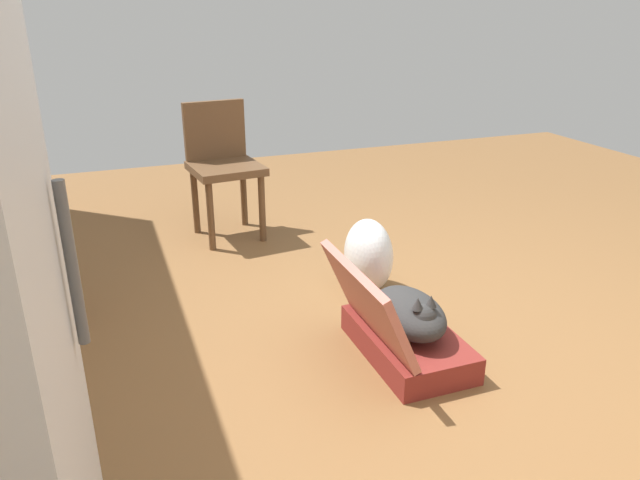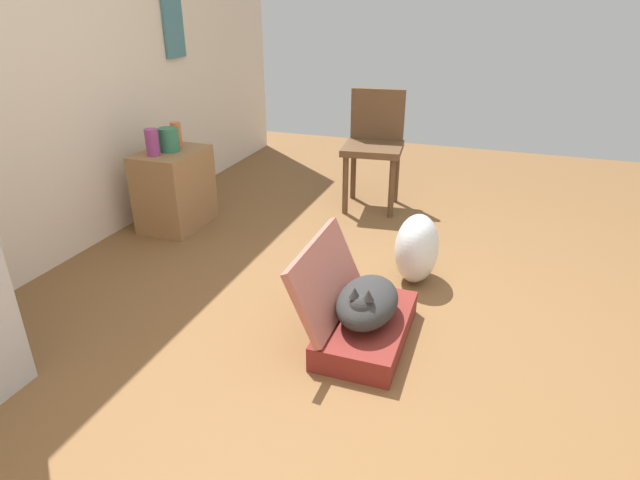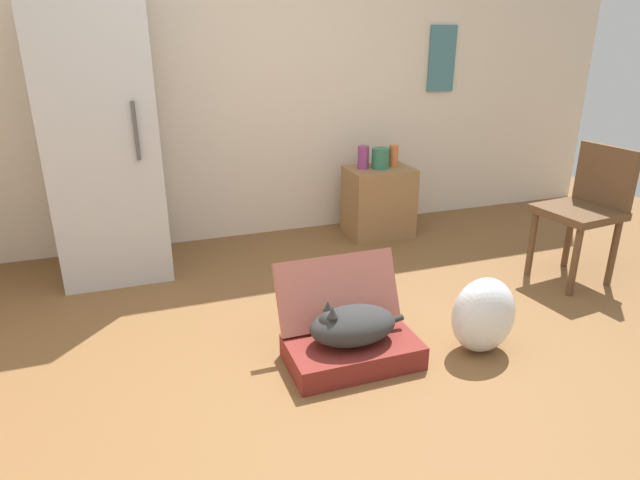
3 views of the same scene
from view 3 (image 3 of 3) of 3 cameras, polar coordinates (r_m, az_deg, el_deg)
The scene contains 12 objects.
ground_plane at distance 2.69m, azimuth 5.54°, elevation -14.57°, with size 7.68×7.68×0.00m, color brown.
wall_back at distance 4.35m, azimuth -7.00°, elevation 17.35°, with size 6.40×0.15×2.60m.
suitcase_base at distance 2.79m, azimuth 3.41°, elevation -11.61°, with size 0.65×0.38×0.12m, color maroon.
suitcase_lid at distance 2.84m, azimuth 1.89°, elevation -5.38°, with size 0.65×0.38×0.04m, color #B26356.
cat at distance 2.71m, azimuth 3.34°, elevation -8.87°, with size 0.52×0.28×0.23m.
plastic_bag_white at distance 2.94m, azimuth 16.73°, elevation -7.55°, with size 0.34×0.25×0.41m, color silver.
refrigerator at distance 3.83m, azimuth -21.81°, elevation 9.82°, with size 0.67×0.67×1.84m.
side_table at distance 4.44m, azimuth 6.14°, elevation 4.01°, with size 0.52×0.37×0.55m, color olive.
vase_tall at distance 4.33m, azimuth 4.55°, elevation 8.63°, with size 0.09×0.09×0.18m, color #8C387A.
vase_short at distance 4.43m, azimuth 7.71°, elevation 8.74°, with size 0.07×0.07×0.17m, color #CC6B38.
vase_round at distance 4.35m, azimuth 6.34°, elevation 8.50°, with size 0.14×0.14×0.16m, color #2D7051.
chair at distance 3.93m, azimuth 26.07°, elevation 3.15°, with size 0.48×0.48×0.89m.
Camera 3 is at (-0.97, -1.97, 1.56)m, focal length 30.57 mm.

